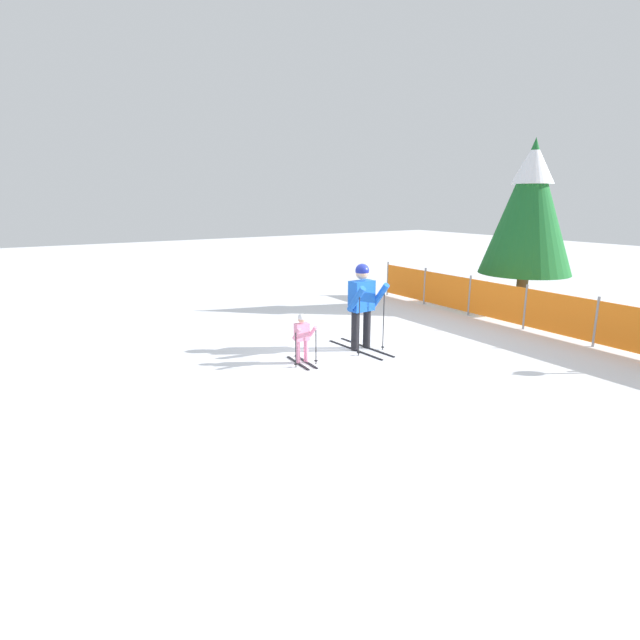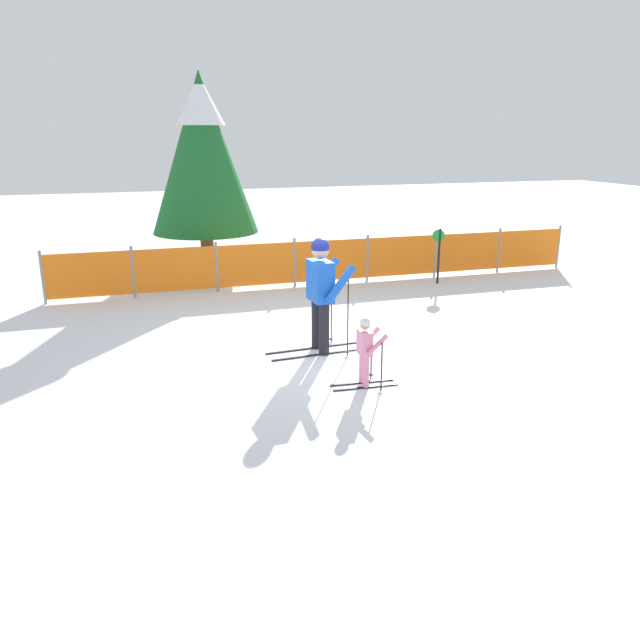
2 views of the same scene
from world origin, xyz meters
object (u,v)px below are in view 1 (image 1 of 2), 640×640
at_px(skier_child, 302,335).
at_px(safety_fence, 558,314).
at_px(skier_adult, 362,299).
at_px(conifer_far, 530,205).

height_order(skier_child, safety_fence, safety_fence).
height_order(skier_adult, skier_child, skier_adult).
bearing_deg(skier_child, skier_adult, 98.72).
bearing_deg(conifer_far, skier_child, -82.87).
bearing_deg(skier_adult, skier_child, -88.67).
xyz_separation_m(skier_adult, skier_child, (0.13, -1.52, -0.52)).
bearing_deg(skier_child, conifer_far, 100.95).
bearing_deg(conifer_far, skier_adult, -82.35).
bearing_deg(safety_fence, skier_adult, -110.80).
distance_m(skier_adult, skier_child, 1.61).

